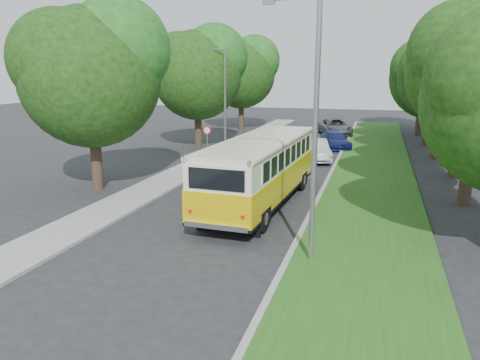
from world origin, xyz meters
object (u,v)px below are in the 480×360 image
(car_silver, at_px, (279,170))
(car_grey, at_px, (335,127))
(lamppost_far, at_px, (224,96))
(car_white, at_px, (315,150))
(car_blue, at_px, (335,140))
(vintage_bus, at_px, (261,172))
(lamppost_near, at_px, (312,124))

(car_silver, xyz_separation_m, car_grey, (1.05, 20.36, 0.10))
(lamppost_far, height_order, car_silver, lamppost_far)
(lamppost_far, height_order, car_white, lamppost_far)
(car_grey, bearing_deg, lamppost_far, -135.21)
(car_blue, bearing_deg, car_white, -118.20)
(vintage_bus, bearing_deg, car_blue, 87.50)
(lamppost_near, height_order, car_grey, lamppost_near)
(car_silver, bearing_deg, car_grey, 74.15)
(vintage_bus, relative_size, car_silver, 2.61)
(car_blue, bearing_deg, car_grey, 75.24)
(lamppost_far, xyz_separation_m, car_silver, (5.82, -8.12, -3.44))
(car_grey, bearing_deg, car_silver, -108.86)
(lamppost_near, distance_m, car_blue, 23.34)
(car_white, relative_size, car_grey, 0.78)
(lamppost_far, relative_size, car_white, 1.73)
(lamppost_near, height_order, car_silver, lamppost_near)
(car_grey, bearing_deg, vintage_bus, -108.11)
(vintage_bus, relative_size, car_blue, 2.41)
(car_blue, height_order, car_grey, car_grey)
(car_white, height_order, car_blue, car_white)
(lamppost_far, xyz_separation_m, car_grey, (6.87, 12.24, -3.34))
(lamppost_near, xyz_separation_m, vintage_bus, (-2.99, 5.85, -2.83))
(car_blue, distance_m, car_grey, 7.78)
(vintage_bus, height_order, car_silver, vintage_bus)
(lamppost_near, relative_size, car_blue, 1.86)
(lamppost_near, distance_m, car_grey, 31.02)
(lamppost_near, relative_size, car_white, 1.85)
(lamppost_near, bearing_deg, car_blue, 93.20)
(lamppost_near, distance_m, lamppost_far, 20.53)
(car_white, bearing_deg, lamppost_far, 153.54)
(vintage_bus, xyz_separation_m, car_grey, (0.96, 24.89, -0.76))
(car_blue, bearing_deg, lamppost_far, -169.68)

